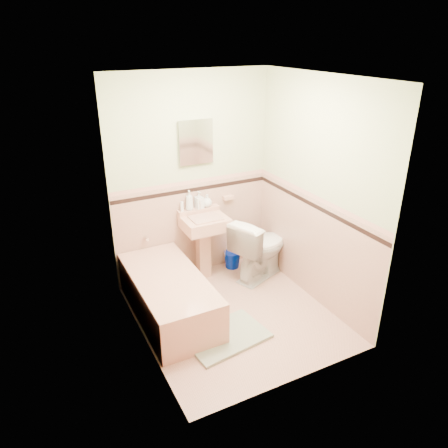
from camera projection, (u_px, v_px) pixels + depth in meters
name	position (u px, v px, depth m)	size (l,w,h in m)	color
floor	(234.00, 315.00, 4.72)	(2.20, 2.20, 0.00)	tan
ceiling	(237.00, 77.00, 3.70)	(2.20, 2.20, 0.00)	white
wall_back	(192.00, 179.00, 5.11)	(2.50, 2.50, 0.00)	#F8EFCA
wall_front	(303.00, 258.00, 3.32)	(2.50, 2.50, 0.00)	#F8EFCA
wall_left	(137.00, 229.00, 3.80)	(2.50, 2.50, 0.00)	#F8EFCA
wall_right	(317.00, 194.00, 4.63)	(2.50, 2.50, 0.00)	#F8EFCA
wainscot_back	(194.00, 229.00, 5.36)	(2.00, 2.00, 0.00)	#D0A08B
wainscot_front	(296.00, 325.00, 3.59)	(2.00, 2.00, 0.00)	#D0A08B
wainscot_left	(144.00, 291.00, 4.07)	(2.20, 2.20, 0.00)	#D0A08B
wainscot_right	(311.00, 248.00, 4.89)	(2.20, 2.20, 0.00)	#D0A08B
accent_back	(193.00, 190.00, 5.15)	(2.00, 2.00, 0.00)	black
accent_front	(300.00, 271.00, 3.39)	(2.00, 2.00, 0.00)	black
accent_left	(140.00, 242.00, 3.86)	(2.20, 2.20, 0.00)	black
accent_right	(314.00, 206.00, 4.67)	(2.20, 2.20, 0.00)	black
cap_back	(192.00, 182.00, 5.11)	(2.00, 2.00, 0.00)	tan
cap_front	(301.00, 260.00, 3.35)	(2.00, 2.00, 0.00)	tan
cap_left	(139.00, 232.00, 3.82)	(2.20, 2.20, 0.00)	tan
cap_right	(315.00, 197.00, 4.63)	(2.20, 2.20, 0.00)	tan
bathtub	(169.00, 297.00, 4.64)	(0.70, 1.50, 0.45)	tan
tub_faucet	(146.00, 238.00, 5.06)	(0.04, 0.04, 0.12)	silver
sink	(205.00, 248.00, 5.27)	(0.53, 0.48, 0.83)	tan
sink_faucet	(200.00, 205.00, 5.17)	(0.02, 0.02, 0.10)	silver
medicine_cabinet	(196.00, 142.00, 4.92)	(0.40, 0.04, 0.50)	white
soap_dish	(228.00, 197.00, 5.39)	(0.13, 0.08, 0.04)	tan
soap_bottle_left	(189.00, 200.00, 5.13)	(0.09, 0.09, 0.24)	#B2B2B2
soap_bottle_mid	(199.00, 200.00, 5.19)	(0.09, 0.10, 0.21)	#B2B2B2
soap_bottle_right	(207.00, 201.00, 5.24)	(0.12, 0.12, 0.16)	#B2B2B2
tube	(182.00, 206.00, 5.11)	(0.04, 0.04, 0.12)	white
toilet	(260.00, 247.00, 5.32)	(0.45, 0.79, 0.81)	white
bucket	(232.00, 259.00, 5.65)	(0.22, 0.22, 0.22)	#001897
bath_mat	(226.00, 336.00, 4.36)	(0.82, 0.54, 0.03)	gray
shoe	(221.00, 330.00, 4.38)	(0.14, 0.07, 0.06)	#BF1E59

